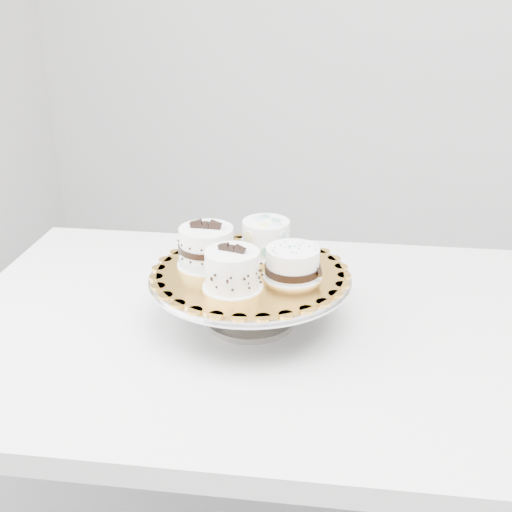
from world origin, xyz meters
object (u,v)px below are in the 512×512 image
(table, at_px, (272,352))
(cake_ribbon, at_px, (293,263))
(cake_banded, at_px, (207,248))
(cake_board, at_px, (250,272))
(cake_swirl, at_px, (232,270))
(cake_dots, at_px, (266,237))
(cake_stand, at_px, (250,289))

(table, relative_size, cake_ribbon, 11.05)
(table, distance_m, cake_banded, 0.25)
(cake_board, height_order, cake_swirl, cake_swirl)
(cake_board, distance_m, cake_banded, 0.10)
(cake_swirl, distance_m, cake_dots, 0.17)
(cake_board, xyz_separation_m, cake_ribbon, (0.08, 0.00, 0.03))
(cake_stand, distance_m, cake_board, 0.04)
(cake_board, distance_m, cake_ribbon, 0.09)
(cake_dots, relative_size, cake_ribbon, 0.95)
(cake_stand, distance_m, cake_banded, 0.11)
(table, bearing_deg, cake_stand, -172.52)
(cake_dots, bearing_deg, cake_banded, -157.81)
(table, xyz_separation_m, cake_banded, (-0.13, -0.01, 0.22))
(cake_ribbon, bearing_deg, table, 143.50)
(cake_dots, distance_m, cake_ribbon, 0.12)
(cake_swirl, distance_m, cake_banded, 0.11)
(cake_stand, xyz_separation_m, cake_ribbon, (0.08, 0.00, 0.06))
(cake_stand, bearing_deg, cake_board, 143.13)
(table, bearing_deg, cake_swirl, -129.13)
(table, xyz_separation_m, cake_board, (-0.04, -0.01, 0.18))
(cake_stand, bearing_deg, table, 18.30)
(cake_stand, height_order, cake_ribbon, cake_ribbon)
(cake_board, bearing_deg, table, 18.30)
(cake_swirl, bearing_deg, cake_stand, 90.40)
(cake_swirl, xyz_separation_m, cake_ribbon, (0.09, 0.08, -0.01))
(table, bearing_deg, cake_banded, 174.54)
(cake_board, xyz_separation_m, cake_banded, (-0.09, 0.00, 0.04))
(cake_ribbon, bearing_deg, cake_banded, 158.83)
(cake_board, relative_size, cake_ribbon, 2.77)
(cake_swirl, relative_size, cake_dots, 0.89)
(cake_stand, distance_m, cake_dots, 0.12)
(cake_banded, bearing_deg, cake_board, -8.92)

